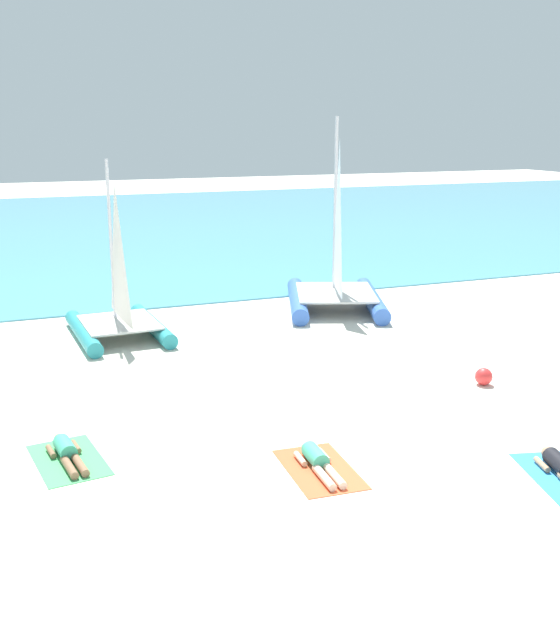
{
  "coord_description": "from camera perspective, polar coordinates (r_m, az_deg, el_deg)",
  "views": [
    {
      "loc": [
        -6.27,
        -10.19,
        5.7
      ],
      "look_at": [
        0.0,
        5.72,
        1.2
      ],
      "focal_mm": 41.83,
      "sensor_mm": 36.0,
      "label": 1
    }
  ],
  "objects": [
    {
      "name": "ground_plane",
      "position": [
        21.9,
        -4.11,
        -0.38
      ],
      "size": [
        120.0,
        120.0,
        0.0
      ],
      "primitive_type": "plane",
      "color": "silver"
    },
    {
      "name": "ocean_water",
      "position": [
        43.72,
        -13.18,
        6.9
      ],
      "size": [
        120.0,
        40.0,
        0.05
      ],
      "primitive_type": "cube",
      "color": "#4C9EB7",
      "rests_on": "ground"
    },
    {
      "name": "sailboat_blue",
      "position": [
        23.61,
        4.27,
        2.94
      ],
      "size": [
        4.32,
        5.29,
        5.95
      ],
      "rotation": [
        0.0,
        0.0,
        -0.36
      ],
      "color": "blue",
      "rests_on": "ground"
    },
    {
      "name": "sailboat_teal",
      "position": [
        20.86,
        -12.26,
        0.58
      ],
      "size": [
        2.5,
        3.78,
        4.81
      ],
      "rotation": [
        0.0,
        0.0,
        0.04
      ],
      "color": "teal",
      "rests_on": "ground"
    },
    {
      "name": "towel_leftmost",
      "position": [
        13.78,
        -15.87,
        -10.26
      ],
      "size": [
        1.33,
        2.03,
        0.01
      ],
      "primitive_type": "cube",
      "rotation": [
        0.0,
        0.0,
        0.13
      ],
      "color": "#4CB266",
      "rests_on": "ground"
    },
    {
      "name": "sunbather_leftmost",
      "position": [
        13.79,
        -15.97,
        -9.68
      ],
      "size": [
        0.61,
        1.57,
        0.3
      ],
      "rotation": [
        0.0,
        0.0,
        0.13
      ],
      "color": "#3FB28C",
      "rests_on": "towel_leftmost"
    },
    {
      "name": "towel_center_left",
      "position": [
        12.97,
        3.03,
        -11.32
      ],
      "size": [
        1.21,
        1.96,
        0.01
      ],
      "primitive_type": "cube",
      "rotation": [
        0.0,
        0.0,
        -0.06
      ],
      "color": "#EA5933",
      "rests_on": "ground"
    },
    {
      "name": "sunbather_center_left",
      "position": [
        12.97,
        2.93,
        -10.7
      ],
      "size": [
        0.57,
        1.57,
        0.3
      ],
      "rotation": [
        0.0,
        0.0,
        -0.06
      ],
      "color": "#3FB28C",
      "rests_on": "towel_center_left"
    },
    {
      "name": "beach_ball",
      "position": [
        17.44,
        15.32,
        -4.19
      ],
      "size": [
        0.39,
        0.39,
        0.39
      ],
      "primitive_type": "sphere",
      "color": "red",
      "rests_on": "ground"
    }
  ]
}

